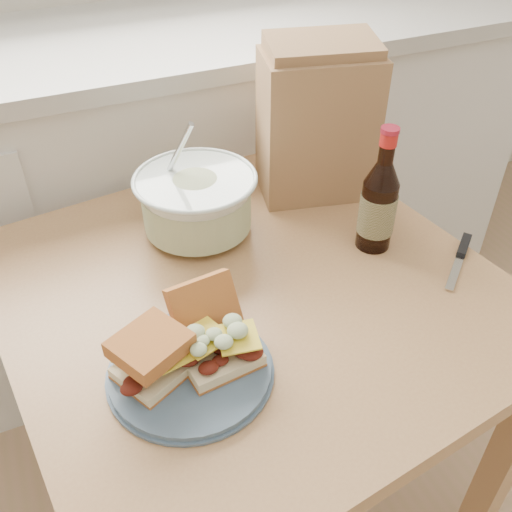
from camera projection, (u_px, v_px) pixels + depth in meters
name	position (u px, v px, depth m)	size (l,w,h in m)	color
cabinet_run	(118.00, 200.00, 1.67)	(2.50, 0.64, 0.94)	silver
dining_table	(250.00, 325.00, 1.09)	(0.95, 0.95, 0.70)	tan
plate	(190.00, 370.00, 0.86)	(0.25, 0.25, 0.02)	#495F75
sandwich_left	(152.00, 356.00, 0.83)	(0.13, 0.13, 0.07)	beige
sandwich_right	(213.00, 333.00, 0.87)	(0.12, 0.17, 0.10)	beige
coleslaw_bowl	(197.00, 205.00, 1.12)	(0.24, 0.24, 0.24)	silver
beer_bottle	(378.00, 204.00, 1.06)	(0.07, 0.07, 0.25)	black
knife	(462.00, 252.00, 1.09)	(0.15, 0.12, 0.01)	silver
paper_bag	(317.00, 126.00, 1.19)	(0.23, 0.15, 0.30)	#9D6E4C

